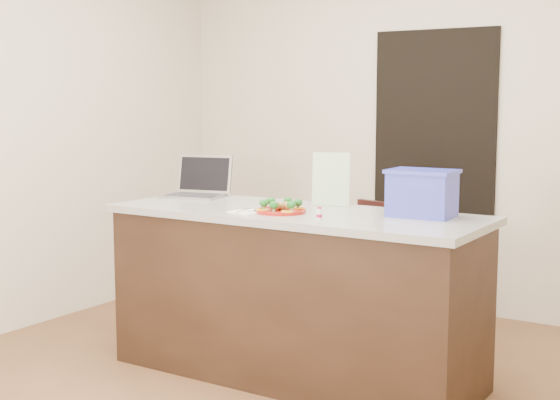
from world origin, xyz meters
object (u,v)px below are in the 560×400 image
Objects in this scene: island at (295,294)px; laptop at (198,185)px; napkin at (247,212)px; blue_box at (422,193)px; plate at (281,211)px; yogurt_bottle at (319,215)px; chair at (374,262)px.

laptop is (-0.82, 0.20, 0.53)m from island.
blue_box reaches higher than napkin.
plate is (-0.02, -0.11, 0.47)m from island.
napkin is 0.45m from yogurt_bottle.
laptop is (-0.64, 0.40, 0.07)m from napkin.
napkin is at bearing -159.16° from blue_box.
yogurt_bottle is at bearing -33.45° from laptop.
plate is 0.78× the size of blue_box.
laptop is (-1.09, 0.42, 0.04)m from yogurt_bottle.
blue_box is at bearing 21.35° from plate.
napkin is (-0.16, -0.08, -0.01)m from plate.
plate is 0.31m from yogurt_bottle.
plate is 0.18m from napkin.
blue_box is at bearing 43.49° from yogurt_bottle.
island is 13.38× the size of napkin.
blue_box reaches higher than chair.
napkin is at bearing -44.35° from laptop.
island is 6.02× the size of blue_box.
plate is at bearing 27.99° from napkin.
blue_box is (0.68, 0.27, 0.11)m from plate.
laptop is 1.48m from blue_box.
blue_box is (0.84, 0.35, 0.12)m from napkin.
chair is at bearing 84.53° from plate.
napkin is 2.43× the size of yogurt_bottle.
laptop is at bearing 176.32° from blue_box.
napkin is 0.91m from blue_box.
island is 2.37× the size of chair.
laptop is at bearing 159.08° from yogurt_bottle.
napkin is at bearing 177.59° from yogurt_bottle.
laptop is at bearing 158.60° from plate.
plate is 0.74m from blue_box.
plate reaches higher than napkin.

